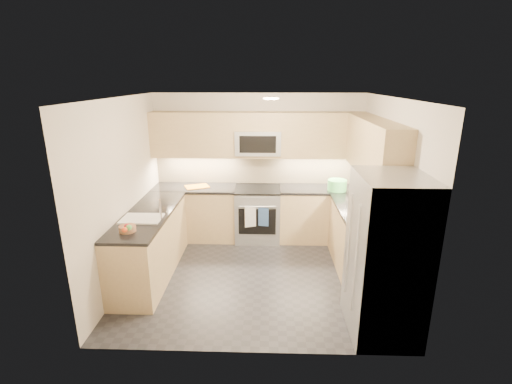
% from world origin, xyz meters
% --- Properties ---
extents(floor, '(3.60, 3.20, 0.00)m').
position_xyz_m(floor, '(0.00, 0.00, 0.00)').
color(floor, '#26262B').
rests_on(floor, ground).
extents(ceiling, '(3.60, 3.20, 0.02)m').
position_xyz_m(ceiling, '(0.00, 0.00, 2.50)').
color(ceiling, beige).
rests_on(ceiling, wall_back).
extents(wall_back, '(3.60, 0.02, 2.50)m').
position_xyz_m(wall_back, '(0.00, 1.60, 1.25)').
color(wall_back, beige).
rests_on(wall_back, floor).
extents(wall_front, '(3.60, 0.02, 2.50)m').
position_xyz_m(wall_front, '(0.00, -1.60, 1.25)').
color(wall_front, beige).
rests_on(wall_front, floor).
extents(wall_left, '(0.02, 3.20, 2.50)m').
position_xyz_m(wall_left, '(-1.80, 0.00, 1.25)').
color(wall_left, beige).
rests_on(wall_left, floor).
extents(wall_right, '(0.02, 3.20, 2.50)m').
position_xyz_m(wall_right, '(1.80, 0.00, 1.25)').
color(wall_right, beige).
rests_on(wall_right, floor).
extents(base_cab_back_left, '(1.42, 0.60, 0.90)m').
position_xyz_m(base_cab_back_left, '(-1.09, 1.30, 0.45)').
color(base_cab_back_left, tan).
rests_on(base_cab_back_left, floor).
extents(base_cab_back_right, '(1.42, 0.60, 0.90)m').
position_xyz_m(base_cab_back_right, '(1.09, 1.30, 0.45)').
color(base_cab_back_right, tan).
rests_on(base_cab_back_right, floor).
extents(base_cab_right, '(0.60, 1.70, 0.90)m').
position_xyz_m(base_cab_right, '(1.50, 0.15, 0.45)').
color(base_cab_right, tan).
rests_on(base_cab_right, floor).
extents(base_cab_peninsula, '(0.60, 2.00, 0.90)m').
position_xyz_m(base_cab_peninsula, '(-1.50, 0.00, 0.45)').
color(base_cab_peninsula, tan).
rests_on(base_cab_peninsula, floor).
extents(countertop_back_left, '(1.42, 0.63, 0.04)m').
position_xyz_m(countertop_back_left, '(-1.09, 1.30, 0.92)').
color(countertop_back_left, black).
rests_on(countertop_back_left, base_cab_back_left).
extents(countertop_back_right, '(1.42, 0.63, 0.04)m').
position_xyz_m(countertop_back_right, '(1.09, 1.30, 0.92)').
color(countertop_back_right, black).
rests_on(countertop_back_right, base_cab_back_right).
extents(countertop_right, '(0.63, 1.70, 0.04)m').
position_xyz_m(countertop_right, '(1.50, 0.15, 0.92)').
color(countertop_right, black).
rests_on(countertop_right, base_cab_right).
extents(countertop_peninsula, '(0.63, 2.00, 0.04)m').
position_xyz_m(countertop_peninsula, '(-1.50, 0.00, 0.92)').
color(countertop_peninsula, black).
rests_on(countertop_peninsula, base_cab_peninsula).
extents(upper_cab_back, '(3.60, 0.35, 0.75)m').
position_xyz_m(upper_cab_back, '(0.00, 1.43, 1.83)').
color(upper_cab_back, tan).
rests_on(upper_cab_back, wall_back).
extents(upper_cab_right, '(0.35, 1.95, 0.75)m').
position_xyz_m(upper_cab_right, '(1.62, 0.28, 1.83)').
color(upper_cab_right, tan).
rests_on(upper_cab_right, wall_right).
extents(backsplash_back, '(3.60, 0.01, 0.51)m').
position_xyz_m(backsplash_back, '(0.00, 1.60, 1.20)').
color(backsplash_back, '#C9B691').
rests_on(backsplash_back, wall_back).
extents(backsplash_right, '(0.01, 2.30, 0.51)m').
position_xyz_m(backsplash_right, '(1.80, 0.45, 1.20)').
color(backsplash_right, '#C9B691').
rests_on(backsplash_right, wall_right).
extents(gas_range, '(0.76, 0.65, 0.91)m').
position_xyz_m(gas_range, '(0.00, 1.28, 0.46)').
color(gas_range, '#96999D').
rests_on(gas_range, floor).
extents(range_cooktop, '(0.76, 0.65, 0.03)m').
position_xyz_m(range_cooktop, '(0.00, 1.28, 0.92)').
color(range_cooktop, black).
rests_on(range_cooktop, gas_range).
extents(oven_door_glass, '(0.62, 0.02, 0.45)m').
position_xyz_m(oven_door_glass, '(0.00, 0.95, 0.45)').
color(oven_door_glass, black).
rests_on(oven_door_glass, gas_range).
extents(oven_handle, '(0.60, 0.02, 0.02)m').
position_xyz_m(oven_handle, '(0.00, 0.93, 0.72)').
color(oven_handle, '#B2B5BA').
rests_on(oven_handle, gas_range).
extents(microwave, '(0.76, 0.40, 0.40)m').
position_xyz_m(microwave, '(0.00, 1.40, 1.70)').
color(microwave, '#A8ABB0').
rests_on(microwave, upper_cab_back).
extents(microwave_door, '(0.60, 0.01, 0.28)m').
position_xyz_m(microwave_door, '(0.00, 1.20, 1.70)').
color(microwave_door, black).
rests_on(microwave_door, microwave).
extents(refrigerator, '(0.70, 0.90, 1.80)m').
position_xyz_m(refrigerator, '(1.45, -1.15, 0.90)').
color(refrigerator, '#9DA0A4').
rests_on(refrigerator, floor).
extents(fridge_handle_left, '(0.02, 0.02, 1.20)m').
position_xyz_m(fridge_handle_left, '(1.08, -1.33, 0.95)').
color(fridge_handle_left, '#B2B5BA').
rests_on(fridge_handle_left, refrigerator).
extents(fridge_handle_right, '(0.02, 0.02, 1.20)m').
position_xyz_m(fridge_handle_right, '(1.08, -0.97, 0.95)').
color(fridge_handle_right, '#B2B5BA').
rests_on(fridge_handle_right, refrigerator).
extents(sink_basin, '(0.52, 0.38, 0.16)m').
position_xyz_m(sink_basin, '(-1.50, -0.25, 0.88)').
color(sink_basin, white).
rests_on(sink_basin, base_cab_peninsula).
extents(faucet, '(0.03, 0.03, 0.28)m').
position_xyz_m(faucet, '(-1.24, -0.25, 1.08)').
color(faucet, silver).
rests_on(faucet, countertop_peninsula).
extents(utensil_bowl, '(0.32, 0.32, 0.18)m').
position_xyz_m(utensil_bowl, '(1.32, 1.17, 1.03)').
color(utensil_bowl, '#51BD5B').
rests_on(utensil_bowl, countertop_back_right).
extents(cutting_board, '(0.47, 0.41, 0.01)m').
position_xyz_m(cutting_board, '(-1.05, 1.29, 0.95)').
color(cutting_board, '#C67412').
rests_on(cutting_board, countertop_back_left).
extents(fruit_basket, '(0.25, 0.25, 0.07)m').
position_xyz_m(fruit_basket, '(-1.54, -0.66, 0.98)').
color(fruit_basket, '#9E6949').
rests_on(fruit_basket, countertop_peninsula).
extents(fruit_apple, '(0.07, 0.07, 0.07)m').
position_xyz_m(fruit_apple, '(-1.49, -0.78, 1.05)').
color(fruit_apple, maroon).
rests_on(fruit_apple, fruit_basket).
extents(fruit_pear, '(0.07, 0.07, 0.07)m').
position_xyz_m(fruit_pear, '(-1.46, -0.81, 1.05)').
color(fruit_pear, '#50BB50').
rests_on(fruit_pear, fruit_basket).
extents(dish_towel_check, '(0.18, 0.08, 0.35)m').
position_xyz_m(dish_towel_check, '(-0.11, 0.91, 0.55)').
color(dish_towel_check, white).
rests_on(dish_towel_check, oven_handle).
extents(dish_towel_blue, '(0.17, 0.05, 0.32)m').
position_xyz_m(dish_towel_blue, '(0.10, 0.91, 0.55)').
color(dish_towel_blue, '#2E4C80').
rests_on(dish_towel_blue, oven_handle).
extents(fruit_orange, '(0.06, 0.06, 0.06)m').
position_xyz_m(fruit_orange, '(-1.49, -0.87, 1.05)').
color(fruit_orange, '#E84E19').
rests_on(fruit_orange, fruit_basket).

